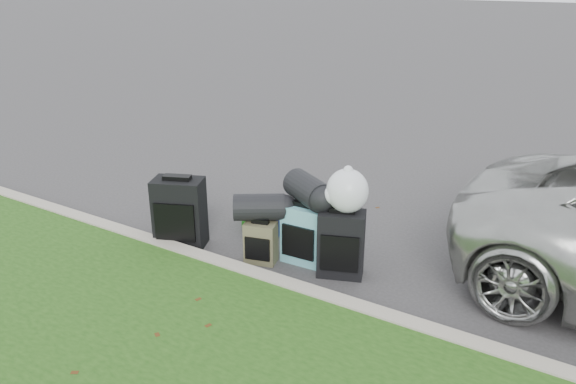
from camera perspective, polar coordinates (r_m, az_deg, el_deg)
The scene contains 12 objects.
ground at distance 6.75m, azimuth -0.17°, elevation -5.05°, with size 120.00×120.00×0.00m, color #383535.
curb at distance 5.98m, azimuth -5.27°, elevation -8.04°, with size 120.00×0.18×0.15m, color #9E937F.
suitcase_small_black at distance 7.43m, azimuth -10.04°, elevation -0.91°, with size 0.35×0.19×0.44m, color black.
suitcase_large_black_left at distance 6.62m, azimuth -10.94°, elevation -2.09°, with size 0.57×0.34×0.82m, color black.
suitcase_olive at distance 6.21m, azimuth -2.78°, elevation -5.14°, with size 0.34×0.21×0.47m, color #47432C.
suitcase_teal at distance 6.17m, azimuth 1.68°, elevation -4.30°, with size 0.46×0.28×0.66m, color teal.
suitcase_large_black_right at distance 5.92m, azimuth 5.42°, elevation -5.26°, with size 0.48×0.29×0.72m, color black.
tote_green at distance 7.11m, azimuth -3.20°, elevation -2.06°, with size 0.31×0.25×0.35m, color #1C6A17.
tote_navy at distance 6.88m, azimuth -1.83°, elevation -3.19°, with size 0.26×0.21×0.28m, color navy.
duffel_left at distance 6.13m, azimuth -2.95°, elevation -1.55°, with size 0.30×0.30×0.55m, color black.
duffel_right at distance 6.04m, azimuth 2.06°, elevation 0.20°, with size 0.32×0.32×0.57m, color black.
trash_bag at distance 5.73m, azimuth 6.05°, elevation 0.12°, with size 0.44×0.44×0.44m, color white.
Camera 1 is at (3.18, -5.12, 3.03)m, focal length 35.00 mm.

